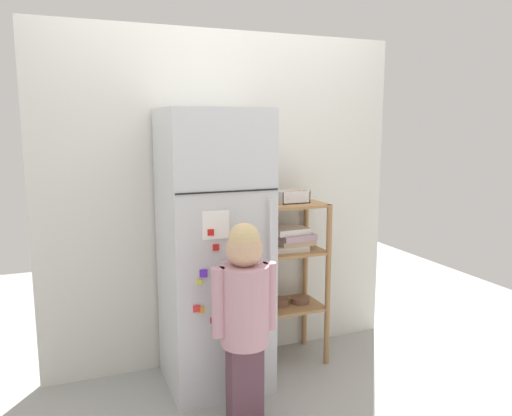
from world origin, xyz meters
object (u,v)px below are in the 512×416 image
pantry_shelf_unit (291,259)px  fruit_bin (294,197)px  child_standing (244,304)px  refrigerator (214,250)px

pantry_shelf_unit → fruit_bin: 0.41m
child_standing → fruit_bin: size_ratio=5.55×
child_standing → fruit_bin: (0.57, 0.60, 0.45)m
refrigerator → fruit_bin: size_ratio=8.52×
refrigerator → pantry_shelf_unit: refrigerator is taller
refrigerator → pantry_shelf_unit: (0.56, 0.10, -0.14)m
refrigerator → fruit_bin: (0.58, 0.12, 0.28)m
refrigerator → pantry_shelf_unit: bearing=10.4°
refrigerator → child_standing: size_ratio=1.53×
refrigerator → fruit_bin: bearing=11.2°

